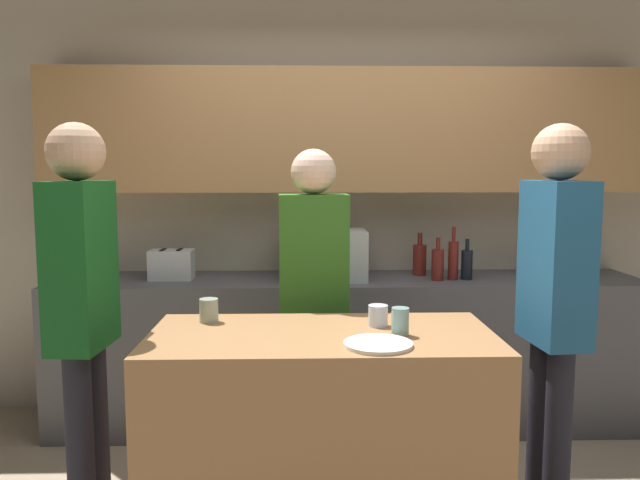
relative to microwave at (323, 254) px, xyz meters
name	(u,v)px	position (x,y,z in m)	size (l,w,h in m)	color
back_wall	(346,178)	(0.16, 0.28, 0.46)	(6.40, 0.40, 2.70)	#B2A893
back_counter	(348,351)	(0.16, 0.01, -0.61)	(3.60, 0.62, 0.92)	#4C4C51
kitchen_island	(322,443)	(-0.05, -1.32, -0.61)	(1.40, 0.69, 0.93)	#996B42
microwave	(323,254)	(0.00, 0.00, 0.00)	(0.52, 0.39, 0.30)	#B7BABC
toaster	(172,265)	(-0.92, 0.00, -0.06)	(0.26, 0.16, 0.18)	silver
potted_plant	(552,246)	(1.42, 0.00, 0.05)	(0.14, 0.14, 0.40)	#333D4C
bottle_0	(420,259)	(0.62, 0.11, -0.05)	(0.08, 0.08, 0.27)	maroon
bottle_1	(438,264)	(0.69, -0.08, -0.05)	(0.07, 0.07, 0.26)	maroon
bottle_2	(453,259)	(0.79, -0.06, -0.03)	(0.06, 0.06, 0.32)	maroon
bottle_3	(467,264)	(0.88, -0.05, -0.05)	(0.07, 0.07, 0.25)	black
plate_on_island	(378,344)	(0.16, -1.51, -0.13)	(0.26, 0.26, 0.01)	white
cup_0	(400,322)	(0.26, -1.36, -0.08)	(0.07, 0.07, 0.11)	#759D95
cup_1	(378,316)	(0.19, -1.21, -0.10)	(0.08, 0.08, 0.09)	silver
cup_2	(209,310)	(-0.53, -1.12, -0.09)	(0.08, 0.08, 0.10)	#96A691
person_left	(82,297)	(-1.03, -1.25, 0.00)	(0.23, 0.35, 1.78)	black
person_center	(314,286)	(-0.07, -0.71, -0.06)	(0.35, 0.22, 1.69)	black
person_right	(555,294)	(0.93, -1.24, 0.00)	(0.23, 0.35, 1.78)	black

